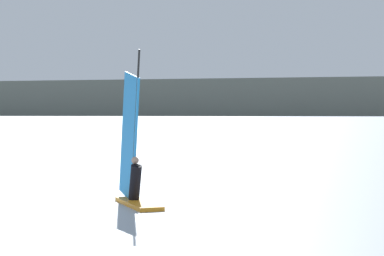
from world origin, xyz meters
TOP-DOWN VIEW (x-y plane):
  - windsurfer at (2.55, 3.31)m, footprint 2.54×2.80m

SIDE VIEW (x-z plane):
  - windsurfer at x=2.55m, z-range -1.18..3.32m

